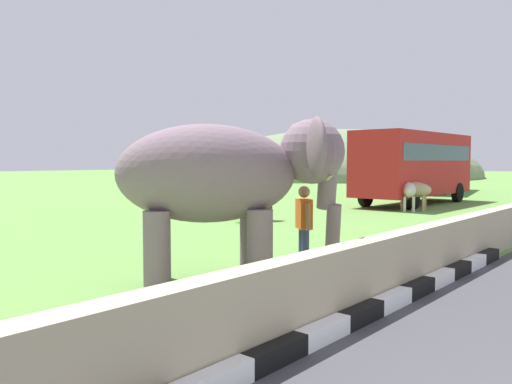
# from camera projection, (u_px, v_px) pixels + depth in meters

# --- Properties ---
(striped_curb) EXTENTS (16.20, 0.20, 0.24)m
(striped_curb) POSITION_uv_depth(u_px,v_px,m) (247.00, 368.00, 4.95)
(striped_curb) COLOR white
(striped_curb) RESTS_ON ground_plane
(barrier_parapet) EXTENTS (28.00, 0.36, 1.00)m
(barrier_parapet) POSITION_uv_depth(u_px,v_px,m) (346.00, 282.00, 6.89)
(barrier_parapet) COLOR tan
(barrier_parapet) RESTS_ON ground_plane
(elephant) EXTENTS (3.91, 3.73, 2.89)m
(elephant) POSITION_uv_depth(u_px,v_px,m) (228.00, 176.00, 8.80)
(elephant) COLOR slate
(elephant) RESTS_ON ground_plane
(person_handler) EXTENTS (0.49, 0.59, 1.66)m
(person_handler) POSITION_uv_depth(u_px,v_px,m) (304.00, 223.00, 9.89)
(person_handler) COLOR navy
(person_handler) RESTS_ON ground_plane
(bus_red) EXTENTS (8.67, 2.65, 3.50)m
(bus_red) POSITION_uv_depth(u_px,v_px,m) (415.00, 162.00, 25.06)
(bus_red) COLOR #B21E1E
(bus_red) RESTS_ON ground_plane
(bus_teal) EXTENTS (9.45, 4.40, 3.50)m
(bus_teal) POSITION_uv_depth(u_px,v_px,m) (433.00, 162.00, 35.09)
(bus_teal) COLOR teal
(bus_teal) RESTS_ON ground_plane
(cow_near) EXTENTS (1.85, 1.29, 1.23)m
(cow_near) POSITION_uv_depth(u_px,v_px,m) (256.00, 197.00, 18.11)
(cow_near) COLOR #473323
(cow_near) RESTS_ON ground_plane
(cow_mid) EXTENTS (1.87, 1.24, 1.23)m
(cow_mid) POSITION_uv_depth(u_px,v_px,m) (409.00, 191.00, 21.75)
(cow_mid) COLOR beige
(cow_mid) RESTS_ON ground_plane
(cow_far) EXTENTS (0.87, 1.93, 1.23)m
(cow_far) POSITION_uv_depth(u_px,v_px,m) (413.00, 190.00, 22.07)
(cow_far) COLOR tan
(cow_far) RESTS_ON ground_plane
(hill_east) EXTENTS (42.79, 34.23, 12.60)m
(hill_east) POSITION_uv_depth(u_px,v_px,m) (342.00, 177.00, 67.90)
(hill_east) COLOR #6A7A58
(hill_east) RESTS_ON ground_plane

